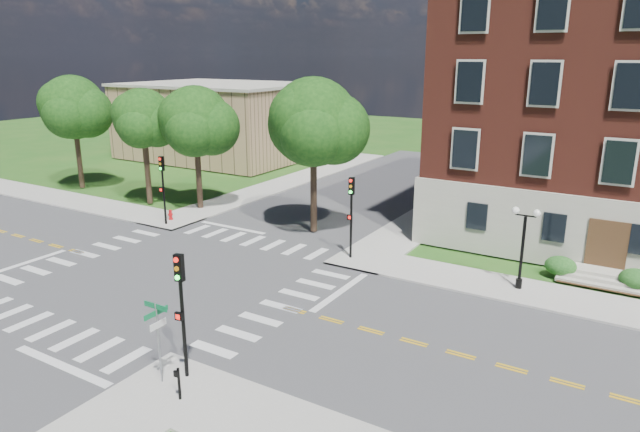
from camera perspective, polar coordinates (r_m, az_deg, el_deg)
The scene contains 19 objects.
ground at distance 32.03m, azimuth -14.64°, elevation -5.95°, with size 160.00×160.00×0.00m, color #1F5417.
road_ew at distance 32.03m, azimuth -14.64°, elevation -5.94°, with size 90.00×12.00×0.01m, color #3D3D3F.
road_ns at distance 32.03m, azimuth -14.64°, elevation -5.94°, with size 12.00×90.00×0.01m, color #3D3D3F.
sidewalk_ne at distance 38.19m, azimuth 20.01°, elevation -2.73°, with size 34.00×34.00×0.12m.
sidewalk_nw at distance 52.86m, azimuth -14.58°, elevation 2.77°, with size 34.00×34.00×0.12m.
crosswalk_east at distance 27.66m, azimuth -3.95°, elevation -9.04°, with size 2.20×10.20×0.02m, color silver, non-canonical shape.
stop_bar_east at distance 29.21m, azimuth 2.05°, elevation -7.60°, with size 0.40×5.50×0.00m, color silver.
secondary_building at distance 67.16m, azimuth -9.92°, elevation 9.43°, with size 20.40×15.40×8.30m.
tree_a at distance 54.14m, azimuth -23.46°, elevation 9.92°, with size 5.45×5.45×9.80m.
tree_b at distance 46.43m, azimuth -17.28°, elevation 9.30°, with size 4.55×4.55×9.03m.
tree_c at distance 44.06m, azimuth -12.35°, elevation 9.21°, with size 5.30×5.30×9.31m.
tree_d at distance 37.00m, azimuth -0.66°, elevation 9.34°, with size 5.75×5.75×10.17m.
traffic_signal_se at distance 21.17m, azimuth -13.71°, elevation -8.17°, with size 0.35×0.40×4.80m.
traffic_signal_ne at distance 32.71m, azimuth 3.14°, elevation 0.91°, with size 0.37×0.43×4.80m.
traffic_signal_nw at distance 40.74m, azimuth -15.46°, elevation 3.37°, with size 0.33×0.36×4.80m.
twin_lamp_west at distance 30.26m, azimuth 19.63°, elevation -2.60°, with size 1.36×0.36×4.23m.
street_sign_pole at distance 21.40m, azimuth -15.94°, elevation -10.66°, with size 1.10×1.10×3.10m.
push_button_post at distance 20.97m, azimuth -13.97°, elevation -15.81°, with size 0.14×0.21×1.20m.
fire_hydrant at distance 42.39m, azimuth -14.72°, elevation 0.11°, with size 0.35×0.35×0.75m.
Camera 1 is at (21.71, -20.45, 11.69)m, focal length 32.00 mm.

